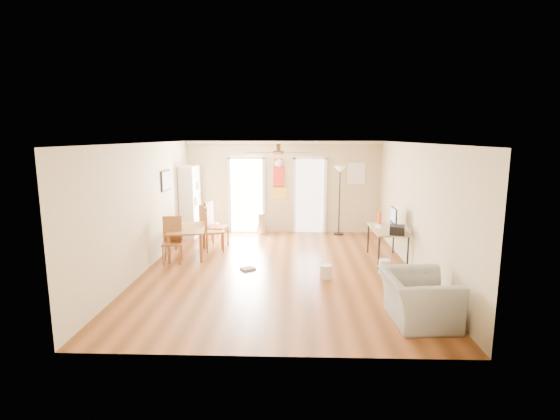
{
  "coord_description": "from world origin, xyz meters",
  "views": [
    {
      "loc": [
        0.3,
        -8.36,
        2.73
      ],
      "look_at": [
        0.0,
        0.6,
        1.15
      ],
      "focal_mm": 26.89,
      "sensor_mm": 36.0,
      "label": 1
    }
  ],
  "objects_px": {
    "dining_chair_right_b": "(215,229)",
    "torchiere_lamp": "(339,201)",
    "bookshelf": "(190,202)",
    "dining_chair_far": "(209,222)",
    "computer_desk": "(387,245)",
    "trash_can": "(262,223)",
    "dining_table": "(188,242)",
    "dining_chair_right_a": "(217,225)",
    "printer": "(397,230)",
    "wastebasket_b": "(385,266)",
    "armchair": "(418,299)",
    "dining_chair_near": "(172,241)",
    "wastebasket_a": "(326,272)"
  },
  "relations": [
    {
      "from": "dining_table",
      "to": "torchiere_lamp",
      "type": "relative_size",
      "value": 0.69
    },
    {
      "from": "dining_chair_right_a",
      "to": "armchair",
      "type": "xyz_separation_m",
      "value": [
        3.75,
        -4.17,
        -0.2
      ]
    },
    {
      "from": "bookshelf",
      "to": "printer",
      "type": "height_order",
      "value": "bookshelf"
    },
    {
      "from": "printer",
      "to": "wastebasket_a",
      "type": "height_order",
      "value": "printer"
    },
    {
      "from": "bookshelf",
      "to": "dining_chair_far",
      "type": "bearing_deg",
      "value": -21.33
    },
    {
      "from": "bookshelf",
      "to": "dining_table",
      "type": "xyz_separation_m",
      "value": [
        0.39,
        -1.9,
        -0.64
      ]
    },
    {
      "from": "bookshelf",
      "to": "dining_chair_right_b",
      "type": "xyz_separation_m",
      "value": [
        0.94,
        -1.45,
        -0.44
      ]
    },
    {
      "from": "torchiere_lamp",
      "to": "printer",
      "type": "bearing_deg",
      "value": -73.65
    },
    {
      "from": "computer_desk",
      "to": "trash_can",
      "type": "bearing_deg",
      "value": 139.85
    },
    {
      "from": "bookshelf",
      "to": "computer_desk",
      "type": "distance_m",
      "value": 5.38
    },
    {
      "from": "trash_can",
      "to": "bookshelf",
      "type": "bearing_deg",
      "value": -169.71
    },
    {
      "from": "bookshelf",
      "to": "armchair",
      "type": "xyz_separation_m",
      "value": [
        4.69,
        -5.29,
        -0.61
      ]
    },
    {
      "from": "dining_chair_right_b",
      "to": "wastebasket_a",
      "type": "relative_size",
      "value": 3.93
    },
    {
      "from": "dining_table",
      "to": "wastebasket_a",
      "type": "distance_m",
      "value": 3.43
    },
    {
      "from": "trash_can",
      "to": "torchiere_lamp",
      "type": "distance_m",
      "value": 2.27
    },
    {
      "from": "dining_chair_far",
      "to": "printer",
      "type": "bearing_deg",
      "value": 170.63
    },
    {
      "from": "dining_chair_far",
      "to": "wastebasket_a",
      "type": "xyz_separation_m",
      "value": [
        2.89,
        -3.11,
        -0.33
      ]
    },
    {
      "from": "torchiere_lamp",
      "to": "wastebasket_b",
      "type": "bearing_deg",
      "value": -80.26
    },
    {
      "from": "trash_can",
      "to": "wastebasket_a",
      "type": "bearing_deg",
      "value": -67.74
    },
    {
      "from": "dining_chair_right_b",
      "to": "wastebasket_a",
      "type": "xyz_separation_m",
      "value": [
        2.53,
        -1.94,
        -0.4
      ]
    },
    {
      "from": "printer",
      "to": "computer_desk",
      "type": "bearing_deg",
      "value": 113.71
    },
    {
      "from": "dining_chair_right_b",
      "to": "printer",
      "type": "distance_m",
      "value": 4.23
    },
    {
      "from": "wastebasket_b",
      "to": "armchair",
      "type": "distance_m",
      "value": 2.29
    },
    {
      "from": "bookshelf",
      "to": "dining_chair_right_a",
      "type": "height_order",
      "value": "bookshelf"
    },
    {
      "from": "dining_chair_right_a",
      "to": "computer_desk",
      "type": "distance_m",
      "value": 4.1
    },
    {
      "from": "trash_can",
      "to": "armchair",
      "type": "distance_m",
      "value": 6.27
    },
    {
      "from": "dining_chair_far",
      "to": "armchair",
      "type": "height_order",
      "value": "dining_chair_far"
    },
    {
      "from": "bookshelf",
      "to": "dining_chair_near",
      "type": "relative_size",
      "value": 1.95
    },
    {
      "from": "bookshelf",
      "to": "dining_chair_right_b",
      "type": "bearing_deg",
      "value": -51.88
    },
    {
      "from": "dining_chair_near",
      "to": "wastebasket_b",
      "type": "height_order",
      "value": "dining_chair_near"
    },
    {
      "from": "dining_table",
      "to": "computer_desk",
      "type": "distance_m",
      "value": 4.52
    },
    {
      "from": "dining_chair_right_b",
      "to": "torchiere_lamp",
      "type": "distance_m",
      "value": 3.67
    },
    {
      "from": "dining_chair_near",
      "to": "armchair",
      "type": "bearing_deg",
      "value": -41.57
    },
    {
      "from": "dining_chair_right_b",
      "to": "armchair",
      "type": "height_order",
      "value": "dining_chair_right_b"
    },
    {
      "from": "dining_chair_near",
      "to": "wastebasket_b",
      "type": "bearing_deg",
      "value": -16.29
    },
    {
      "from": "dining_chair_far",
      "to": "dining_chair_right_b",
      "type": "bearing_deg",
      "value": 126.21
    },
    {
      "from": "dining_chair_right_b",
      "to": "dining_chair_near",
      "type": "bearing_deg",
      "value": 130.86
    },
    {
      "from": "dining_chair_far",
      "to": "trash_can",
      "type": "bearing_deg",
      "value": -136.1
    },
    {
      "from": "dining_chair_far",
      "to": "trash_can",
      "type": "relative_size",
      "value": 1.55
    },
    {
      "from": "dining_table",
      "to": "dining_chair_near",
      "type": "height_order",
      "value": "dining_chair_near"
    },
    {
      "from": "dining_chair_right_b",
      "to": "dining_chair_far",
      "type": "xyz_separation_m",
      "value": [
        -0.36,
        1.16,
        -0.06
      ]
    },
    {
      "from": "trash_can",
      "to": "computer_desk",
      "type": "distance_m",
      "value": 3.88
    },
    {
      "from": "torchiere_lamp",
      "to": "dining_chair_far",
      "type": "bearing_deg",
      "value": -169.82
    },
    {
      "from": "dining_chair_right_b",
      "to": "dining_chair_far",
      "type": "distance_m",
      "value": 1.22
    },
    {
      "from": "wastebasket_b",
      "to": "dining_chair_far",
      "type": "bearing_deg",
      "value": 146.49
    },
    {
      "from": "dining_chair_right_a",
      "to": "printer",
      "type": "xyz_separation_m",
      "value": [
        4.05,
        -1.53,
        0.25
      ]
    },
    {
      "from": "dining_table",
      "to": "computer_desk",
      "type": "xyz_separation_m",
      "value": [
        4.51,
        -0.25,
        0.03
      ]
    },
    {
      "from": "dining_chair_right_a",
      "to": "wastebasket_a",
      "type": "xyz_separation_m",
      "value": [
        2.53,
        -2.28,
        -0.43
      ]
    },
    {
      "from": "bookshelf",
      "to": "computer_desk",
      "type": "xyz_separation_m",
      "value": [
        4.9,
        -2.15,
        -0.61
      ]
    },
    {
      "from": "trash_can",
      "to": "printer",
      "type": "bearing_deg",
      "value": -44.51
    }
  ]
}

